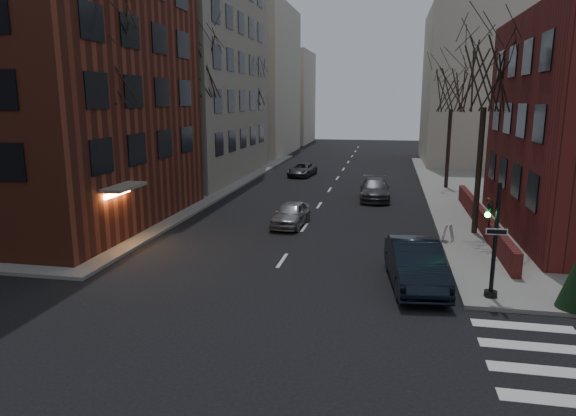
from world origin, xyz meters
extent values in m
cube|color=gray|center=(-29.00, 30.00, 0.07)|extent=(44.00, 44.00, 0.15)
cube|color=maroon|center=(-15.50, 16.50, 9.00)|extent=(15.00, 15.00, 18.00)
cube|color=gray|center=(-17.00, 34.00, 14.00)|extent=(18.00, 18.00, 28.00)
cube|color=maroon|center=(9.30, 19.00, 0.65)|extent=(0.35, 16.00, 1.00)
cube|color=#BCB19F|center=(-15.00, 55.00, 9.00)|extent=(14.00, 16.00, 18.00)
cube|color=#BCB19F|center=(15.00, 50.00, 8.00)|extent=(14.00, 14.00, 16.00)
cube|color=#BCB19F|center=(-13.00, 72.00, 7.00)|extent=(10.00, 12.00, 14.00)
cylinder|color=black|center=(8.00, 9.00, 2.15)|extent=(0.14, 0.14, 4.00)
cylinder|color=black|center=(8.00, 9.00, 0.25)|extent=(0.44, 0.44, 0.20)
imported|color=black|center=(7.75, 9.00, 3.00)|extent=(0.16, 0.20, 1.00)
sphere|color=#19FF4C|center=(7.68, 8.95, 3.05)|extent=(0.18, 0.18, 0.18)
cube|color=white|center=(8.00, 8.88, 2.50)|extent=(0.70, 0.03, 0.22)
cylinder|color=#2D231C|center=(-8.80, 14.00, 3.47)|extent=(0.28, 0.28, 6.65)
cylinder|color=#2D231C|center=(-8.80, 26.00, 3.65)|extent=(0.28, 0.28, 7.00)
cylinder|color=#2D231C|center=(-8.80, 40.00, 3.30)|extent=(0.28, 0.28, 6.30)
cylinder|color=#2D231C|center=(8.80, 18.00, 3.30)|extent=(0.28, 0.28, 6.30)
cylinder|color=#2D231C|center=(8.80, 32.00, 3.12)|extent=(0.28, 0.28, 5.95)
cylinder|color=black|center=(-8.20, 22.00, 3.15)|extent=(0.12, 0.12, 6.00)
sphere|color=#FFA54C|center=(-8.20, 22.00, 6.25)|extent=(0.36, 0.36, 0.36)
cylinder|color=black|center=(-8.20, 42.00, 3.15)|extent=(0.12, 0.12, 6.00)
sphere|color=#FFA54C|center=(-8.20, 42.00, 6.25)|extent=(0.36, 0.36, 0.36)
imported|color=black|center=(5.49, 10.00, 0.84)|extent=(2.38, 5.30, 1.69)
imported|color=#97969B|center=(-0.80, 18.22, 0.66)|extent=(1.86, 4.00, 1.33)
imported|color=#3B3A3F|center=(3.50, 26.75, 0.72)|extent=(2.19, 5.01, 1.43)
imported|color=#404045|center=(-3.28, 36.68, 0.58)|extent=(2.42, 4.38, 1.16)
cube|color=silver|center=(7.30, 16.06, 0.55)|extent=(0.51, 0.60, 0.81)
camera|label=1|loc=(4.33, -8.78, 6.86)|focal=32.00mm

